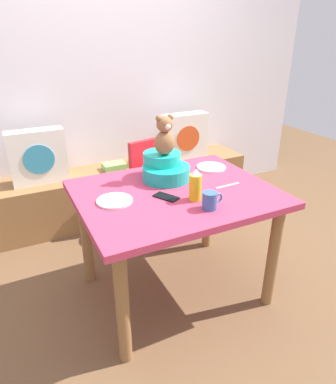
% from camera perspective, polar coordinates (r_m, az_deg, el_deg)
% --- Properties ---
extents(ground_plane, '(8.00, 8.00, 0.00)m').
position_cam_1_polar(ground_plane, '(2.43, 1.08, -15.81)').
color(ground_plane, brown).
extents(back_wall, '(4.40, 0.10, 2.60)m').
position_cam_1_polar(back_wall, '(3.24, -11.50, 19.36)').
color(back_wall, silver).
rests_on(back_wall, ground_plane).
extents(window_bench, '(2.60, 0.44, 0.46)m').
position_cam_1_polar(window_bench, '(3.26, -8.63, 0.03)').
color(window_bench, olive).
rests_on(window_bench, ground_plane).
extents(pillow_floral_left, '(0.44, 0.15, 0.44)m').
position_cam_1_polar(pillow_floral_left, '(2.97, -20.82, 5.47)').
color(pillow_floral_left, white).
rests_on(pillow_floral_left, window_bench).
extents(pillow_floral_right, '(0.44, 0.15, 0.44)m').
position_cam_1_polar(pillow_floral_right, '(3.35, 2.77, 9.18)').
color(pillow_floral_right, white).
rests_on(pillow_floral_right, window_bench).
extents(book_stack, '(0.20, 0.14, 0.06)m').
position_cam_1_polar(book_stack, '(3.17, -9.00, 4.25)').
color(book_stack, '#78B75D').
rests_on(book_stack, window_bench).
extents(dining_table, '(1.14, 0.92, 0.74)m').
position_cam_1_polar(dining_table, '(2.08, 1.22, -2.57)').
color(dining_table, '#B73351').
rests_on(dining_table, ground_plane).
extents(highchair, '(0.38, 0.50, 0.79)m').
position_cam_1_polar(highchair, '(2.84, -2.28, 2.81)').
color(highchair, red).
rests_on(highchair, ground_plane).
extents(infant_seat_teal, '(0.30, 0.33, 0.16)m').
position_cam_1_polar(infant_seat_teal, '(2.18, -0.55, 4.04)').
color(infant_seat_teal, '#15AD9D').
rests_on(infant_seat_teal, dining_table).
extents(teddy_bear, '(0.13, 0.12, 0.25)m').
position_cam_1_polar(teddy_bear, '(2.12, -0.56, 9.27)').
color(teddy_bear, '#8C5F3B').
rests_on(teddy_bear, infant_seat_teal).
extents(ketchup_bottle, '(0.07, 0.07, 0.18)m').
position_cam_1_polar(ketchup_bottle, '(1.89, 4.57, 1.10)').
color(ketchup_bottle, gold).
rests_on(ketchup_bottle, dining_table).
extents(coffee_mug, '(0.12, 0.08, 0.09)m').
position_cam_1_polar(coffee_mug, '(1.82, 7.02, -1.40)').
color(coffee_mug, '#335999').
rests_on(coffee_mug, dining_table).
extents(dinner_plate_near, '(0.20, 0.20, 0.01)m').
position_cam_1_polar(dinner_plate_near, '(1.92, -8.87, -1.44)').
color(dinner_plate_near, white).
rests_on(dinner_plate_near, dining_table).
extents(dinner_plate_far, '(0.20, 0.20, 0.01)m').
position_cam_1_polar(dinner_plate_far, '(2.39, 7.19, 4.11)').
color(dinner_plate_far, white).
rests_on(dinner_plate_far, dining_table).
extents(cell_phone, '(0.13, 0.16, 0.01)m').
position_cam_1_polar(cell_phone, '(1.94, -0.32, -0.82)').
color(cell_phone, black).
rests_on(cell_phone, dining_table).
extents(table_fork, '(0.17, 0.02, 0.01)m').
position_cam_1_polar(table_fork, '(2.12, 9.85, 1.03)').
color(table_fork, silver).
rests_on(table_fork, dining_table).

